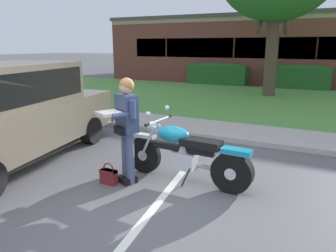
{
  "coord_description": "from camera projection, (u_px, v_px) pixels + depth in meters",
  "views": [
    {
      "loc": [
        2.14,
        -3.74,
        2.18
      ],
      "look_at": [
        -0.2,
        0.97,
        0.85
      ],
      "focal_mm": 34.16,
      "sensor_mm": 36.0,
      "label": 1
    }
  ],
  "objects": [
    {
      "name": "rider_person",
      "position": [
        126.0,
        123.0,
        4.99
      ],
      "size": [
        0.59,
        0.67,
        1.7
      ],
      "color": "black",
      "rests_on": "ground"
    },
    {
      "name": "concrete_walk",
      "position": [
        229.0,
        130.0,
        8.29
      ],
      "size": [
        60.0,
        1.5,
        0.08
      ],
      "primitive_type": "cube",
      "color": "#ADA89E",
      "rests_on": "ground"
    },
    {
      "name": "motorcycle",
      "position": [
        190.0,
        154.0,
        5.12
      ],
      "size": [
        2.24,
        0.82,
        1.18
      ],
      "color": "black",
      "rests_on": "ground"
    },
    {
      "name": "stall_stripe_0",
      "position": [
        30.0,
        164.0,
        6.05
      ],
      "size": [
        0.64,
        4.38,
        0.01
      ],
      "primitive_type": "cube",
      "rotation": [
        0.0,
        0.0,
        0.12
      ],
      "color": "silver",
      "rests_on": "ground"
    },
    {
      "name": "curb_strip",
      "position": [
        219.0,
        138.0,
        7.55
      ],
      "size": [
        60.0,
        0.2,
        0.12
      ],
      "primitive_type": "cube",
      "color": "#ADA89E",
      "rests_on": "ground"
    },
    {
      "name": "ground_plane",
      "position": [
        151.0,
        198.0,
        4.7
      ],
      "size": [
        140.0,
        140.0,
        0.0
      ],
      "primitive_type": "plane",
      "color": "#565659"
    },
    {
      "name": "hedge_center_left",
      "position": [
        299.0,
        77.0,
        16.1
      ],
      "size": [
        2.94,
        0.9,
        1.24
      ],
      "color": "#235623",
      "rests_on": "ground"
    },
    {
      "name": "grass_lawn",
      "position": [
        264.0,
        101.0,
        12.7
      ],
      "size": [
        60.0,
        8.64,
        0.06
      ],
      "primitive_type": "cube",
      "color": "#518E3D",
      "rests_on": "ground"
    },
    {
      "name": "brick_building",
      "position": [
        320.0,
        49.0,
        20.53
      ],
      "size": [
        24.93,
        10.88,
        3.91
      ],
      "color": "brown",
      "rests_on": "ground"
    },
    {
      "name": "handbag",
      "position": [
        109.0,
        175.0,
        5.14
      ],
      "size": [
        0.28,
        0.13,
        0.36
      ],
      "color": "maroon",
      "rests_on": "ground"
    },
    {
      "name": "parked_suv_adjacent",
      "position": [
        5.0,
        113.0,
        5.97
      ],
      "size": [
        2.63,
        5.06,
        1.86
      ],
      "color": "tan",
      "rests_on": "ground"
    },
    {
      "name": "hedge_left",
      "position": [
        217.0,
        73.0,
        17.95
      ],
      "size": [
        3.3,
        0.9,
        1.24
      ],
      "color": "#235623",
      "rests_on": "ground"
    },
    {
      "name": "stall_stripe_1",
      "position": [
        165.0,
        194.0,
        4.82
      ],
      "size": [
        0.64,
        4.38,
        0.01
      ],
      "primitive_type": "cube",
      "rotation": [
        0.0,
        0.0,
        0.12
      ],
      "color": "silver",
      "rests_on": "ground"
    }
  ]
}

